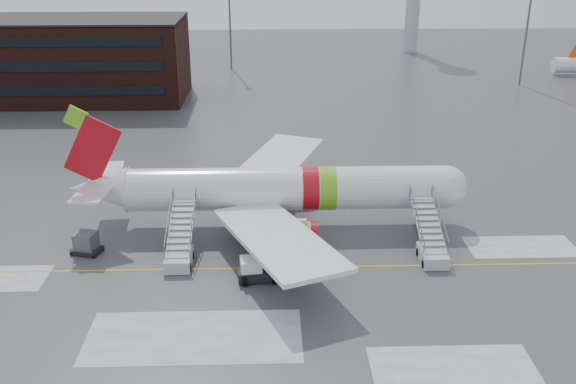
{
  "coord_description": "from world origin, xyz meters",
  "views": [
    {
      "loc": [
        -0.98,
        -45.19,
        24.47
      ],
      "look_at": [
        0.58,
        4.93,
        4.0
      ],
      "focal_mm": 40.0,
      "sensor_mm": 36.0,
      "label": 1
    }
  ],
  "objects_px": {
    "airstair_fwd": "(431,246)",
    "uld_container": "(86,244)",
    "pushback_tug": "(256,270)",
    "airliner": "(276,190)",
    "airstair_aft": "(180,249)"
  },
  "relations": [
    {
      "from": "airliner",
      "to": "uld_container",
      "type": "height_order",
      "value": "airliner"
    },
    {
      "from": "airstair_aft",
      "to": "pushback_tug",
      "type": "relative_size",
      "value": 2.35
    },
    {
      "from": "airstair_fwd",
      "to": "uld_container",
      "type": "relative_size",
      "value": 3.02
    },
    {
      "from": "airliner",
      "to": "airstair_fwd",
      "type": "height_order",
      "value": "airliner"
    },
    {
      "from": "airliner",
      "to": "uld_container",
      "type": "xyz_separation_m",
      "value": [
        -15.59,
        -4.9,
        -2.57
      ]
    },
    {
      "from": "airstair_aft",
      "to": "pushback_tug",
      "type": "bearing_deg",
      "value": -27.2
    },
    {
      "from": "airstair_aft",
      "to": "uld_container",
      "type": "distance_m",
      "value": 7.98
    },
    {
      "from": "pushback_tug",
      "to": "uld_container",
      "type": "xyz_separation_m",
      "value": [
        -13.87,
        4.75,
        0.06
      ]
    },
    {
      "from": "pushback_tug",
      "to": "uld_container",
      "type": "bearing_deg",
      "value": 161.09
    },
    {
      "from": "airliner",
      "to": "uld_container",
      "type": "relative_size",
      "value": 13.74
    },
    {
      "from": "airstair_fwd",
      "to": "pushback_tug",
      "type": "distance_m",
      "value": 14.35
    },
    {
      "from": "airstair_fwd",
      "to": "uld_container",
      "type": "height_order",
      "value": "airstair_fwd"
    },
    {
      "from": "airliner",
      "to": "uld_container",
      "type": "distance_m",
      "value": 16.54
    },
    {
      "from": "airliner",
      "to": "pushback_tug",
      "type": "relative_size",
      "value": 10.67
    },
    {
      "from": "pushback_tug",
      "to": "airstair_fwd",
      "type": "bearing_deg",
      "value": 12.55
    }
  ]
}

